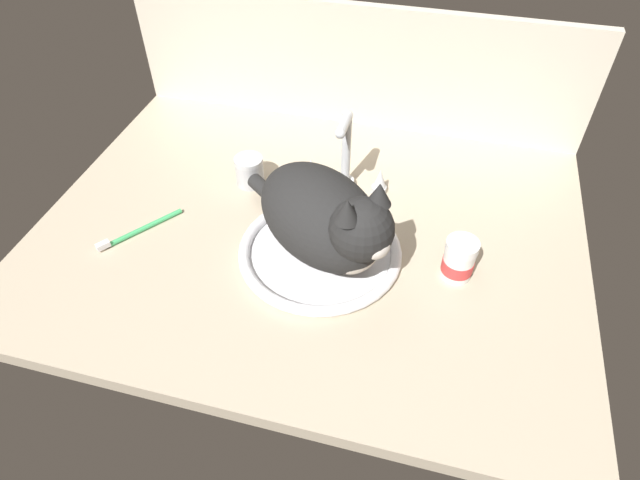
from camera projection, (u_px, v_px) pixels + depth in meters
countertop at (308, 235)px, 110.00cm from camera, size 109.24×82.22×3.00cm
backsplash_wall at (354, 72)px, 128.77cm from camera, size 109.24×2.40×32.57cm
sink_basin at (320, 251)px, 103.34cm from camera, size 31.47×31.47×2.18cm
faucet at (345, 162)px, 113.39cm from camera, size 18.49×9.52×19.09cm
cat at (327, 219)px, 95.24cm from camera, size 35.69×31.14×20.86cm
pill_bottle at (459, 260)px, 97.57cm from camera, size 5.95×5.95×8.47cm
metal_jar at (250, 171)px, 117.50cm from camera, size 6.27×6.27×6.64cm
toothbrush at (139, 230)px, 107.99cm from camera, size 11.54×15.49×1.70cm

